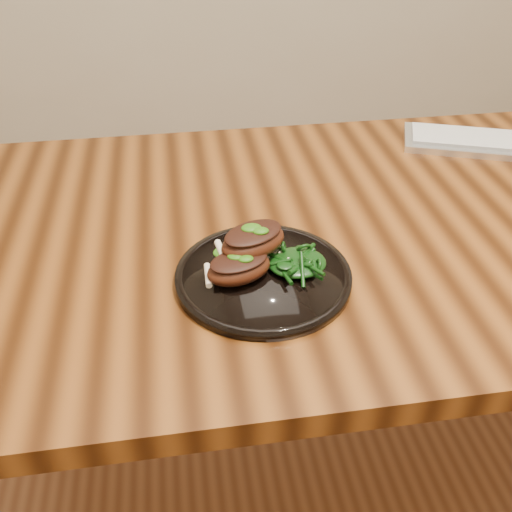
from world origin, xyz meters
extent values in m
plane|color=#572E19|center=(0.00, 0.00, 0.00)|extent=(4.00, 4.00, 0.00)
cube|color=black|center=(0.00, 0.00, 0.73)|extent=(1.60, 0.80, 0.04)
cylinder|color=#3A150D|center=(-0.74, 0.34, 0.35)|extent=(0.06, 0.06, 0.71)
cylinder|color=black|center=(-0.27, -0.15, 0.76)|extent=(0.26, 0.26, 0.01)
torus|color=black|center=(-0.27, -0.15, 0.76)|extent=(0.26, 0.26, 0.01)
cylinder|color=black|center=(-0.27, -0.15, 0.76)|extent=(0.17, 0.17, 0.00)
ellipsoid|color=#411A0C|center=(-0.31, -0.16, 0.78)|extent=(0.11, 0.09, 0.04)
ellipsoid|color=black|center=(-0.31, -0.16, 0.80)|extent=(0.10, 0.08, 0.01)
cylinder|color=beige|center=(-0.35, -0.16, 0.78)|extent=(0.01, 0.05, 0.01)
ellipsoid|color=#184907|center=(-0.31, -0.16, 0.80)|extent=(0.03, 0.02, 0.01)
ellipsoid|color=#411A0C|center=(-0.28, -0.12, 0.80)|extent=(0.12, 0.11, 0.04)
ellipsoid|color=black|center=(-0.28, -0.12, 0.82)|extent=(0.11, 0.09, 0.01)
cylinder|color=beige|center=(-0.33, -0.13, 0.79)|extent=(0.02, 0.05, 0.01)
ellipsoid|color=#184907|center=(-0.28, -0.12, 0.82)|extent=(0.03, 0.02, 0.01)
ellipsoid|color=#184907|center=(-0.30, -0.09, 0.77)|extent=(0.07, 0.05, 0.00)
ellipsoid|color=black|center=(-0.22, -0.14, 0.77)|extent=(0.09, 0.08, 0.02)
cube|color=silver|center=(0.31, 0.21, 0.76)|extent=(0.45, 0.27, 0.01)
cube|color=silver|center=(0.31, 0.21, 0.77)|extent=(0.41, 0.23, 0.01)
camera|label=1|loc=(-0.38, -0.80, 1.28)|focal=40.00mm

